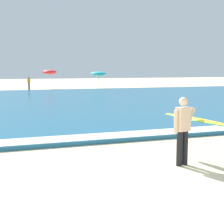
{
  "coord_description": "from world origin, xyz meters",
  "views": [
    {
      "loc": [
        -2.59,
        -5.9,
        2.42
      ],
      "look_at": [
        0.81,
        3.85,
        1.1
      ],
      "focal_mm": 54.11,
      "sensor_mm": 36.0,
      "label": 1
    }
  ],
  "objects": [
    {
      "name": "beach_umbrella_2",
      "position": [
        3.98,
        36.44,
        2.06
      ],
      "size": [
        1.74,
        1.74,
        2.35
      ],
      "color": "beige",
      "rests_on": "ground"
    },
    {
      "name": "surfer_with_board",
      "position": [
        2.03,
        1.4,
        1.02
      ],
      "size": [
        1.16,
        2.54,
        1.73
      ],
      "color": "black",
      "rests_on": "ground"
    },
    {
      "name": "ground_plane",
      "position": [
        0.0,
        0.0,
        0.0
      ],
      "size": [
        160.0,
        160.0,
        0.0
      ],
      "primitive_type": "plane",
      "color": "beige"
    },
    {
      "name": "beach_umbrella_3",
      "position": [
        9.65,
        34.33,
        1.85
      ],
      "size": [
        1.92,
        1.93,
        2.16
      ],
      "color": "beige",
      "rests_on": "ground"
    },
    {
      "name": "beachgoer_near_row_left",
      "position": [
        1.13,
        33.39,
        0.84
      ],
      "size": [
        0.32,
        0.2,
        1.58
      ],
      "color": "#383842",
      "rests_on": "ground"
    },
    {
      "name": "sea",
      "position": [
        0.0,
        18.31,
        0.07
      ],
      "size": [
        120.0,
        28.0,
        0.14
      ],
      "primitive_type": "cube",
      "color": "#1E6084",
      "rests_on": "ground"
    },
    {
      "name": "surf_foam",
      "position": [
        0.0,
        4.91,
        0.15
      ],
      "size": [
        120.0,
        1.05,
        0.01
      ],
      "primitive_type": "cube",
      "color": "white",
      "rests_on": "sea"
    }
  ]
}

